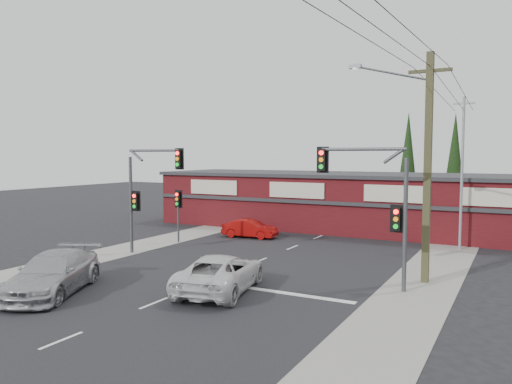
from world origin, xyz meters
The scene contains 18 objects.
ground centered at (0.00, 0.00, 0.00)m, with size 120.00×120.00×0.00m, color black.
road_strip centered at (0.00, 5.00, 0.01)m, with size 14.00×70.00×0.01m, color black.
verge_left centered at (-8.50, 5.00, 0.01)m, with size 3.00×70.00×0.02m, color gray.
verge_right centered at (8.50, 5.00, 0.01)m, with size 3.00×70.00×0.02m, color gray.
stop_line centered at (3.50, -1.50, 0.01)m, with size 6.50×0.35×0.01m, color silver.
white_suv centered at (1.30, -2.43, 0.76)m, with size 2.53×5.49×1.53m, color silver.
silver_suv centered at (-4.52, -5.91, 0.82)m, with size 2.29×5.64×1.64m, color #ADB1B3.
red_sedan centered at (-4.06, 9.79, 0.62)m, with size 1.31×3.75×1.23m, color #990B09.
lane_dashes centered at (0.00, -0.80, 0.02)m, with size 0.12×35.99×0.01m.
shop_building centered at (-0.99, 16.99, 2.13)m, with size 27.30×8.40×4.22m.
conifer_near centered at (3.50, 24.00, 5.48)m, with size 1.80×1.80×9.25m.
conifer_far centered at (7.00, 26.00, 5.48)m, with size 1.80×1.80×9.25m.
traffic_mast_left centered at (-6.43, 2.00, 3.93)m, with size 3.77×0.27×5.97m.
traffic_mast_right centered at (6.86, 1.00, 3.95)m, with size 3.96×0.27×5.97m.
pedestal_signal centered at (-7.20, 6.01, 2.41)m, with size 0.55×0.27×3.38m.
utility_pole centered at (8.36, 2.99, 5.40)m, with size 4.38×0.59×10.00m.
steel_pole centered at (9.00, 12.00, 4.70)m, with size 1.20×0.16×9.00m.
power_lines centered at (8.47, -2.47, 9.04)m, with size 2.01×29.00×1.22m.
Camera 1 is at (12.12, -19.59, 5.62)m, focal length 35.00 mm.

